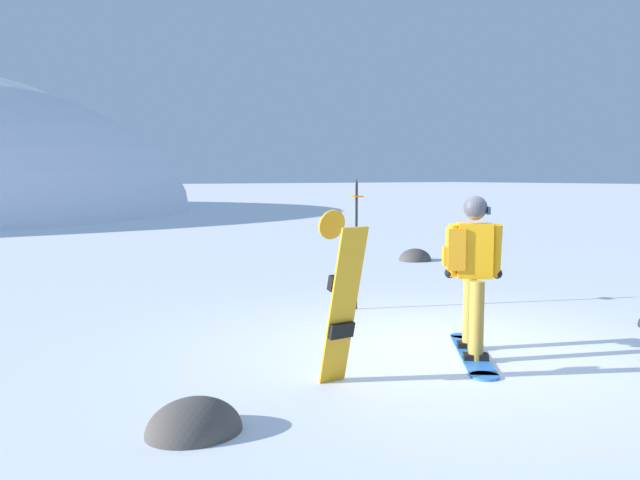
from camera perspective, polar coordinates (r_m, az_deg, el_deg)
ground_plane at (r=7.62m, az=11.05°, el=-9.10°), size 300.00×300.00×0.00m
snowboarder_main at (r=7.13m, az=13.03°, el=-2.62°), size 1.24×1.51×1.71m
spare_snowboard at (r=5.96m, az=1.86°, el=-5.03°), size 0.28×0.42×1.62m
piste_marker_near at (r=9.38m, az=3.19°, el=0.45°), size 0.20×0.20×1.89m
rock_dark at (r=5.21m, az=-10.90°, el=-16.14°), size 0.74×0.63×0.52m
rock_small at (r=15.05m, az=8.28°, el=-1.79°), size 0.79×0.67×0.55m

